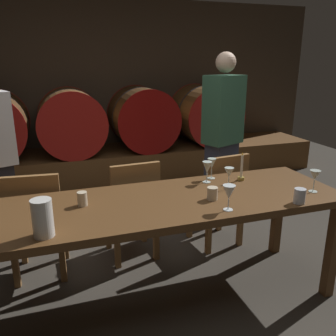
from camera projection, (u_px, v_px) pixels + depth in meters
The scene contains 21 objects.
ground_plane at pixel (170, 283), 2.74m from camera, with size 8.84×8.84×0.00m, color #3F3A33.
back_wall at pixel (101, 88), 5.24m from camera, with size 6.80×0.24×2.49m, color #473A2D.
barrel_shelf at pixel (111, 165), 5.05m from camera, with size 6.12×0.90×0.44m, color brown.
wine_barrel_center_left at pixel (71, 122), 4.70m from camera, with size 0.86×0.90×0.86m.
wine_barrel_center_right at pixel (142, 118), 5.00m from camera, with size 0.86×0.90×0.86m.
wine_barrel_far_right at pixel (205, 115), 5.30m from camera, with size 0.86×0.90×0.86m.
dining_table at pixel (156, 211), 2.33m from camera, with size 2.57×0.77×0.77m.
chair_left at pixel (36, 220), 2.68m from camera, with size 0.44×0.44×0.88m.
chair_center at pixel (133, 206), 2.95m from camera, with size 0.42×0.42×0.88m.
chair_right at pixel (220, 195), 3.17m from camera, with size 0.45×0.45×0.88m.
guest_right at pixel (222, 139), 3.59m from camera, with size 0.44×0.36×1.73m.
candle_center at pixel (241, 172), 2.69m from camera, with size 0.05×0.05×0.22m.
pitcher at pixel (43, 218), 1.82m from camera, with size 0.11×0.11×0.20m.
wine_glass_far_left at pixel (229, 193), 2.14m from camera, with size 0.08×0.08×0.16m.
wine_glass_left at pixel (207, 168), 2.63m from camera, with size 0.07×0.07×0.16m.
wine_glass_center at pixel (212, 164), 2.71m from camera, with size 0.07×0.07×0.16m.
wine_glass_right at pixel (229, 173), 2.50m from camera, with size 0.07×0.07×0.16m.
wine_glass_far_right at pixel (315, 176), 2.44m from camera, with size 0.07×0.07×0.16m.
cup_left at pixel (82, 199), 2.23m from camera, with size 0.06×0.06×0.09m, color beige.
cup_center at pixel (212, 193), 2.32m from camera, with size 0.07×0.07×0.08m, color beige.
cup_right at pixel (300, 196), 2.26m from camera, with size 0.07×0.07×0.10m, color silver.
Camera 1 is at (-0.77, -2.22, 1.66)m, focal length 37.78 mm.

